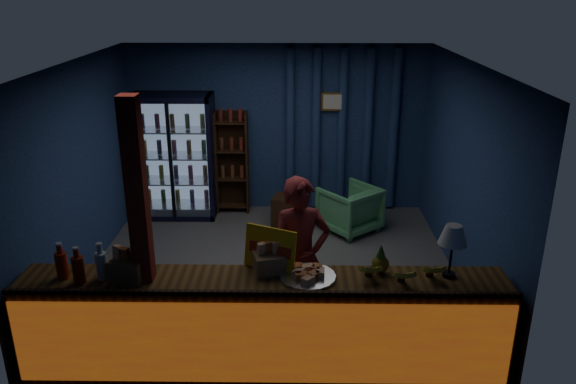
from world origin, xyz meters
name	(u,v)px	position (x,y,z in m)	size (l,w,h in m)	color
ground	(272,271)	(0.00, 0.00, 0.00)	(4.60, 4.60, 0.00)	#515154
room_walls	(271,152)	(0.00, 0.00, 1.57)	(4.60, 4.60, 4.60)	navy
counter	(264,325)	(0.00, -1.91, 0.48)	(4.40, 0.57, 0.99)	brown
support_post	(142,243)	(-1.05, -1.90, 1.30)	(0.16, 0.16, 2.60)	maroon
beverage_cooler	(176,156)	(-1.55, 1.92, 0.93)	(1.20, 0.62, 1.90)	black
bottle_shelf	(232,162)	(-0.70, 2.06, 0.79)	(0.50, 0.28, 1.60)	#3E2613
curtain_folds	(342,130)	(1.00, 2.14, 1.30)	(1.74, 0.14, 2.50)	navy
framed_picture	(333,102)	(0.85, 2.10, 1.75)	(0.36, 0.04, 0.28)	gold
shopkeeper	(300,258)	(0.34, -1.26, 0.84)	(0.61, 0.40, 1.68)	maroon
green_chair	(350,209)	(1.08, 1.28, 0.34)	(0.72, 0.75, 0.68)	#58B06F
side_table	(290,211)	(0.20, 1.48, 0.22)	(0.56, 0.46, 0.53)	#3E2613
yellow_sign	(270,249)	(0.06, -1.70, 1.15)	(0.50, 0.30, 0.40)	#EDB00C
soda_bottles	(80,266)	(-1.61, -1.93, 1.09)	(0.46, 0.19, 0.34)	#AA250B
snack_box_left	(128,267)	(-1.20, -1.89, 1.06)	(0.35, 0.31, 0.32)	#967248
snack_box_centre	(269,261)	(0.05, -1.75, 1.05)	(0.32, 0.28, 0.29)	#967248
pastry_tray	(308,275)	(0.40, -1.87, 0.98)	(0.51, 0.51, 0.08)	silver
banana_bunches	(401,271)	(1.23, -1.89, 1.04)	(0.79, 0.30, 0.17)	gold
table_lamp	(453,237)	(1.67, -1.82, 1.34)	(0.26, 0.26, 0.50)	black
pineapple	(381,261)	(1.06, -1.76, 1.06)	(0.16, 0.16, 0.27)	olive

